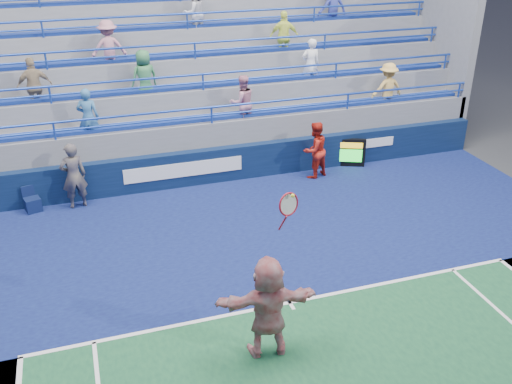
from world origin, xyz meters
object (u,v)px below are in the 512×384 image
object	(u,v)px
tennis_player	(268,307)
ball_girl	(315,150)
judge_chair	(33,203)
line_judge	(74,176)
serve_speed_board	(344,152)

from	to	relation	value
tennis_player	ball_girl	bearing A→B (deg)	60.79
judge_chair	line_judge	bearing A→B (deg)	-6.05
serve_speed_board	ball_girl	distance (m)	1.43
line_judge	judge_chair	bearing A→B (deg)	-16.30
serve_speed_board	ball_girl	world-z (taller)	ball_girl
line_judge	ball_girl	distance (m)	7.22
tennis_player	ball_girl	xyz separation A→B (m)	(4.00, 7.15, -0.14)
tennis_player	line_judge	size ratio (longest dim) A/B	1.72
line_judge	serve_speed_board	bearing A→B (deg)	171.96
serve_speed_board	tennis_player	xyz separation A→B (m)	(-5.27, -7.63, 0.57)
serve_speed_board	judge_chair	bearing A→B (deg)	-178.81
judge_chair	line_judge	world-z (taller)	line_judge
judge_chair	line_judge	distance (m)	1.41
serve_speed_board	line_judge	world-z (taller)	line_judge
judge_chair	tennis_player	size ratio (longest dim) A/B	0.22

